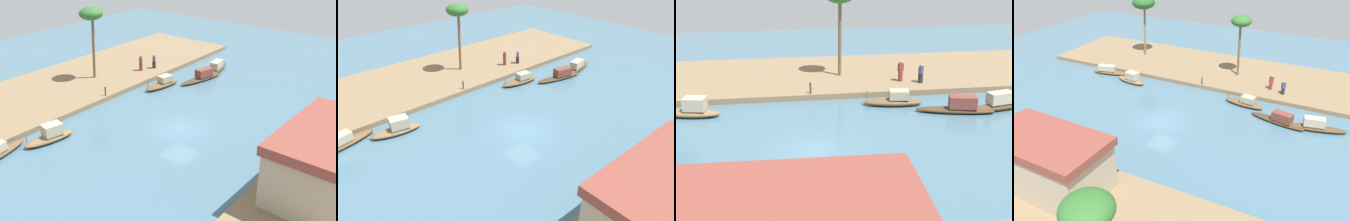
{
  "view_description": "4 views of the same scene",
  "coord_description": "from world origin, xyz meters",
  "views": [
    {
      "loc": [
        23.58,
        17.11,
        15.01
      ],
      "look_at": [
        -0.49,
        -1.6,
        0.9
      ],
      "focal_mm": 43.55,
      "sensor_mm": 36.0,
      "label": 1
    },
    {
      "loc": [
        15.41,
        15.06,
        14.12
      ],
      "look_at": [
        -0.33,
        -2.48,
        0.67
      ],
      "focal_mm": 33.87,
      "sensor_mm": 36.0,
      "label": 2
    },
    {
      "loc": [
        1.76,
        23.56,
        11.45
      ],
      "look_at": [
        -2.23,
        -4.52,
        0.62
      ],
      "focal_mm": 49.39,
      "sensor_mm": 36.0,
      "label": 3
    },
    {
      "loc": [
        -14.76,
        24.88,
        16.66
      ],
      "look_at": [
        -1.43,
        -1.56,
        0.74
      ],
      "focal_mm": 37.24,
      "sensor_mm": 36.0,
      "label": 4
    }
  ],
  "objects": [
    {
      "name": "river_water",
      "position": [
        0.0,
        0.0,
        0.0
      ],
      "size": [
        71.48,
        71.48,
        0.0
      ],
      "primitive_type": "plane",
      "color": "#476B7F",
      "rests_on": "ground"
    },
    {
      "name": "riverbank_left",
      "position": [
        0.0,
        -14.13,
        0.22
      ],
      "size": [
        43.21,
        11.3,
        0.44
      ],
      "primitive_type": "cube",
      "color": "#846B4C",
      "rests_on": "ground"
    },
    {
      "name": "riverbank_right",
      "position": [
        0.0,
        14.13,
        0.22
      ],
      "size": [
        43.21,
        11.3,
        0.44
      ],
      "primitive_type": "cube",
      "color": "#846B4C",
      "rests_on": "ground"
    },
    {
      "name": "sampan_upstream_small",
      "position": [
        -13.37,
        -4.78,
        0.46
      ],
      "size": [
        5.45,
        2.03,
        1.3
      ],
      "rotation": [
        0.0,
        0.0,
        0.2
      ],
      "color": "brown",
      "rests_on": "river_water"
    },
    {
      "name": "sampan_foreground",
      "position": [
        11.61,
        -7.39,
        0.42
      ],
      "size": [
        4.81,
        2.0,
        1.11
      ],
      "rotation": [
        0.0,
        0.0,
        0.21
      ],
      "color": "brown",
      "rests_on": "river_water"
    },
    {
      "name": "sampan_with_red_awning",
      "position": [
        -10.11,
        -4.59,
        0.44
      ],
      "size": [
        5.46,
        2.23,
        1.22
      ],
      "rotation": [
        0.0,
        0.0,
        -0.23
      ],
      "color": "#47331E",
      "rests_on": "river_water"
    },
    {
      "name": "sampan_with_tall_canopy",
      "position": [
        -6.14,
        -6.66,
        0.39
      ],
      "size": [
        4.32,
        1.73,
        1.13
      ],
      "rotation": [
        0.0,
        0.0,
        -0.14
      ],
      "color": "brown",
      "rests_on": "river_water"
    },
    {
      "name": "sampan_downstream_large",
      "position": [
        7.75,
        -6.41,
        0.48
      ],
      "size": [
        4.06,
        1.89,
        1.35
      ],
      "rotation": [
        0.0,
        0.0,
        -0.18
      ],
      "color": "brown",
      "rests_on": "river_water"
    },
    {
      "name": "person_on_near_bank",
      "position": [
        -9.18,
        -10.3,
        1.1
      ],
      "size": [
        0.54,
        0.54,
        1.55
      ],
      "rotation": [
        0.0,
        0.0,
        0.82
      ],
      "color": "#232328",
      "rests_on": "riverbank_left"
    },
    {
      "name": "person_by_mooring",
      "position": [
        -7.69,
        -10.91,
        1.19
      ],
      "size": [
        0.51,
        0.5,
        1.71
      ],
      "rotation": [
        0.0,
        0.0,
        0.48
      ],
      "color": "brown",
      "rests_on": "riverbank_left"
    },
    {
      "name": "mooring_post",
      "position": [
        -0.34,
        -8.81,
        0.87
      ],
      "size": [
        0.14,
        0.14,
        0.85
      ],
      "primitive_type": "cylinder",
      "color": "#4C3823",
      "rests_on": "riverbank_left"
    },
    {
      "name": "palm_tree_left_near",
      "position": [
        -3.1,
        -13.08,
        6.79
      ],
      "size": [
        2.32,
        2.32,
        7.22
      ],
      "color": "brown",
      "rests_on": "riverbank_left"
    },
    {
      "name": "palm_tree_left_far",
      "position": [
        10.86,
        -14.7,
        7.41
      ],
      "size": [
        3.0,
        3.0,
        7.9
      ],
      "color": "#7F6647",
      "rests_on": "riverbank_left"
    },
    {
      "name": "palm_tree_right_tall",
      "position": [
        -6.16,
        16.83,
        5.71
      ],
      "size": [
        2.49,
        2.49,
        6.16
      ],
      "color": "#7F6647",
      "rests_on": "riverbank_right"
    },
    {
      "name": "riverside_building",
      "position": [
        1.94,
        11.88,
        2.47
      ],
      "size": [
        8.63,
        4.85,
        3.99
      ],
      "rotation": [
        0.0,
        0.0,
        -0.03
      ],
      "color": "tan",
      "rests_on": "riverbank_right"
    }
  ]
}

